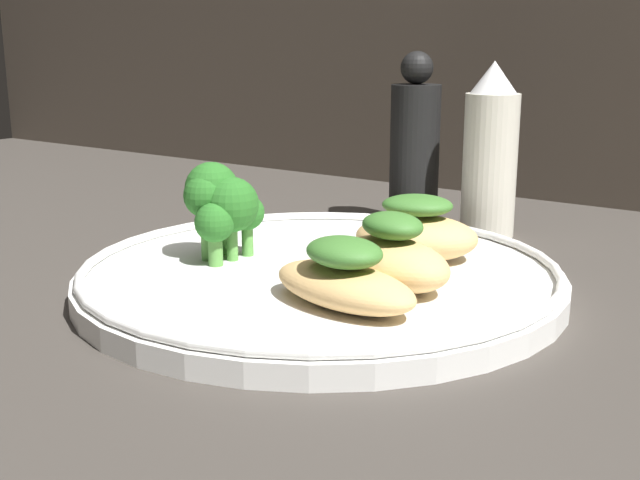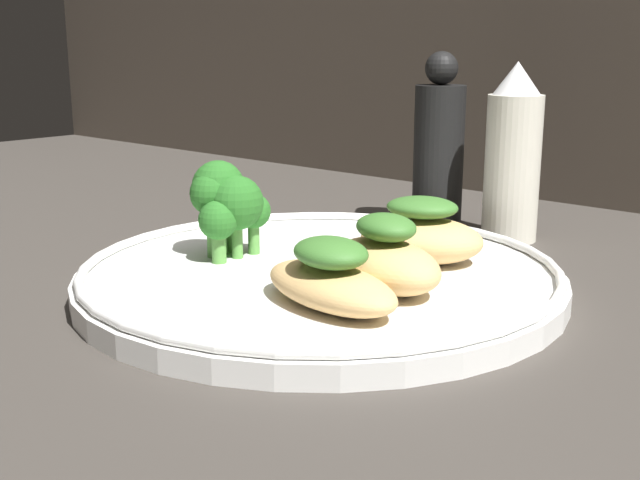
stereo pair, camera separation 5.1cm
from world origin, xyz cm
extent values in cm
cube|color=#3D3833|center=(0.00, 0.00, -0.50)|extent=(180.00, 180.00, 1.00)
cylinder|color=white|center=(0.00, 0.00, 0.70)|extent=(31.39, 31.39, 1.40)
torus|color=white|center=(0.00, 0.00, 1.70)|extent=(30.79, 30.79, 0.60)
ellipsoid|color=tan|center=(5.31, -5.10, 2.55)|extent=(10.52, 6.50, 2.30)
ellipsoid|color=#3D752D|center=(5.31, -5.10, 4.53)|extent=(5.34, 4.59, 1.65)
ellipsoid|color=tan|center=(5.70, -0.59, 2.92)|extent=(9.63, 7.57, 3.03)
ellipsoid|color=#3D752D|center=(5.70, -0.59, 5.23)|extent=(4.91, 4.38, 1.59)
ellipsoid|color=tan|center=(3.76, 5.96, 2.91)|extent=(9.91, 8.65, 3.03)
ellipsoid|color=#3D752D|center=(3.76, 5.96, 5.14)|extent=(5.86, 5.35, 1.41)
cylinder|color=#569942|center=(-6.18, -1.54, 2.67)|extent=(0.76, 0.76, 2.55)
sphere|color=#286B23|center=(-6.18, -1.54, 5.25)|extent=(3.72, 3.72, 3.72)
cylinder|color=#569942|center=(-6.16, 0.21, 2.50)|extent=(0.80, 0.80, 2.19)
sphere|color=#286B23|center=(-6.16, 0.21, 4.45)|extent=(2.44, 2.44, 2.44)
cylinder|color=#569942|center=(-7.82, -0.57, 2.87)|extent=(1.03, 1.03, 2.93)
sphere|color=#286B23|center=(-7.82, -0.57, 5.22)|extent=(2.52, 2.52, 2.52)
cylinder|color=#569942|center=(-7.75, -1.72, 3.15)|extent=(0.97, 0.97, 3.51)
sphere|color=#286B23|center=(-7.75, -1.72, 6.17)|extent=(3.62, 3.62, 3.62)
cylinder|color=#569942|center=(-7.59, -2.45, 3.09)|extent=(0.88, 0.88, 3.39)
sphere|color=#286B23|center=(-7.59, -2.45, 5.84)|extent=(3.01, 3.01, 3.01)
cylinder|color=#569942|center=(-6.21, -3.17, 2.40)|extent=(0.97, 0.97, 2.00)
sphere|color=#286B23|center=(-6.21, -3.17, 4.32)|extent=(2.64, 2.64, 2.64)
cylinder|color=silver|center=(2.43, 20.51, 5.85)|extent=(4.42, 4.42, 11.71)
cone|color=white|center=(2.43, 20.51, 13.00)|extent=(3.76, 3.76, 2.58)
cylinder|color=black|center=(-4.60, 20.51, 6.10)|extent=(4.29, 4.29, 12.20)
sphere|color=black|center=(-4.60, 20.51, 13.60)|extent=(2.79, 2.79, 2.79)
camera|label=1|loc=(29.11, -40.59, 15.94)|focal=45.00mm
camera|label=2|loc=(33.13, -37.38, 15.94)|focal=45.00mm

